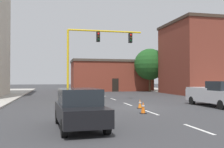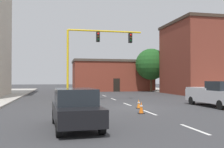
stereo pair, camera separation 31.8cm
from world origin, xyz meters
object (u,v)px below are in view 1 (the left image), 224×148
sedan_black_near_left (80,108)px  traffic_cone_roadside_b (140,104)px  tree_right_far (150,64)px  pickup_truck_silver (216,94)px  traffic_signal_gantry (78,79)px  traffic_cone_roadside_c (143,108)px  traffic_cone_roadside_a (95,101)px

sedan_black_near_left → traffic_cone_roadside_b: bearing=52.4°
tree_right_far → pickup_truck_silver: (-3.24, -22.64, -3.57)m
pickup_truck_silver → sedan_black_near_left: bearing=-150.3°
traffic_signal_gantry → traffic_cone_roadside_c: size_ratio=10.49×
sedan_black_near_left → traffic_cone_roadside_a: size_ratio=6.15×
tree_right_far → traffic_cone_roadside_b: (-9.42, -22.52, -4.22)m
traffic_signal_gantry → pickup_truck_silver: traffic_signal_gantry is taller
traffic_signal_gantry → traffic_cone_roadside_b: 7.68m
pickup_truck_silver → traffic_cone_roadside_c: (-6.88, -2.53, -0.60)m
sedan_black_near_left → traffic_cone_roadside_a: bearing=76.9°
pickup_truck_silver → traffic_cone_roadside_a: (-9.01, 2.99, -0.61)m
tree_right_far → traffic_cone_roadside_b: bearing=-112.7°
traffic_cone_roadside_b → traffic_cone_roadside_c: 2.74m
tree_right_far → traffic_cone_roadside_a: 23.53m
traffic_signal_gantry → sedan_black_near_left: traffic_signal_gantry is taller
tree_right_far → sedan_black_near_left: bearing=-116.4°
traffic_cone_roadside_a → traffic_cone_roadside_c: (2.14, -5.52, 0.01)m
traffic_cone_roadside_c → traffic_cone_roadside_a: bearing=111.1°
traffic_cone_roadside_b → traffic_cone_roadside_c: (-0.70, -2.65, 0.05)m
sedan_black_near_left → traffic_cone_roadside_b: sedan_black_near_left is taller
traffic_cone_roadside_a → traffic_signal_gantry: bearing=107.2°
sedan_black_near_left → traffic_cone_roadside_a: (2.18, 9.37, -0.52)m
tree_right_far → pickup_truck_silver: size_ratio=1.31×
pickup_truck_silver → traffic_cone_roadside_c: pickup_truck_silver is taller
sedan_black_near_left → traffic_cone_roadside_b: 8.23m
tree_right_far → sedan_black_near_left: size_ratio=1.56×
pickup_truck_silver → tree_right_far: bearing=81.9°
tree_right_far → traffic_signal_gantry: bearing=-129.5°
pickup_truck_silver → sedan_black_near_left: size_ratio=1.19×
tree_right_far → sedan_black_near_left: 32.61m
tree_right_far → traffic_cone_roadside_b: tree_right_far is taller
traffic_signal_gantry → traffic_cone_roadside_a: traffic_signal_gantry is taller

